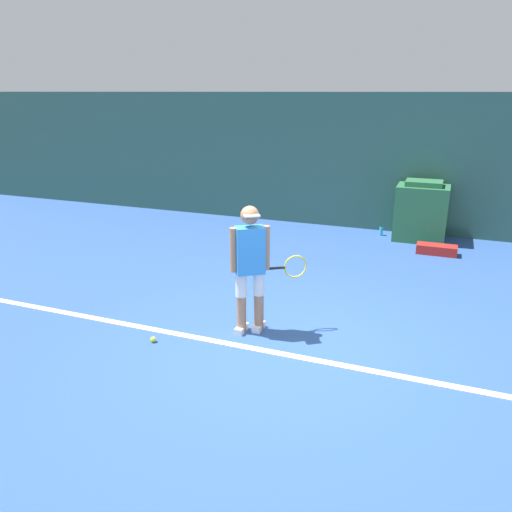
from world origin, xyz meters
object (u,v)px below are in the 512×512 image
tennis_player (251,264)px  equipment_bag (437,249)px  tennis_ball (153,339)px  covered_chair (421,212)px  water_bottle (381,231)px

tennis_player → equipment_bag: (2.03, 4.10, -0.80)m
tennis_ball → tennis_player: bearing=35.6°
tennis_ball → covered_chair: bearing=65.1°
tennis_ball → equipment_bag: 5.67m
tennis_player → tennis_ball: size_ratio=23.42×
tennis_player → water_bottle: size_ratio=7.78×
covered_chair → water_bottle: size_ratio=5.83×
tennis_player → water_bottle: (0.91, 5.02, -0.79)m
covered_chair → tennis_player: bearing=-108.4°
covered_chair → water_bottle: 0.89m
tennis_ball → water_bottle: water_bottle is taller
covered_chair → equipment_bag: 1.08m
water_bottle → tennis_ball: bearing=-108.2°
tennis_player → water_bottle: 5.16m
tennis_ball → equipment_bag: bearing=57.9°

